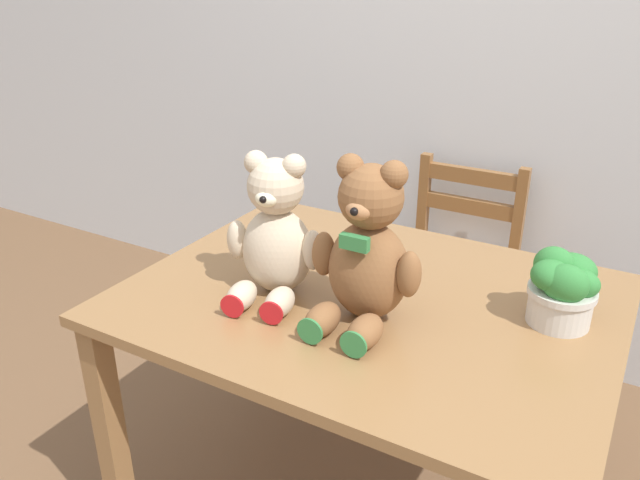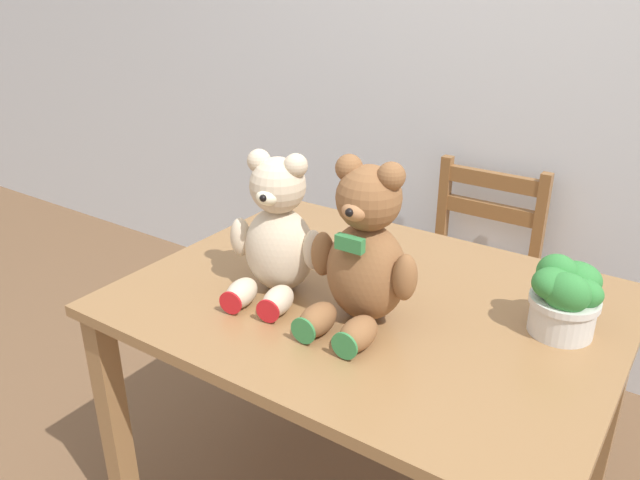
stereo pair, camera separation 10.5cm
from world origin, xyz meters
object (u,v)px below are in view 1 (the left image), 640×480
object	(u,v)px
wooden_chair_behind	(453,272)
teddy_bear_left	(275,236)
potted_plant	(563,287)
teddy_bear_right	(366,253)

from	to	relation	value
wooden_chair_behind	teddy_bear_left	size ratio (longest dim) A/B	2.27
potted_plant	teddy_bear_right	bearing A→B (deg)	-152.99
teddy_bear_left	potted_plant	xyz separation A→B (m)	(0.66, 0.21, -0.06)
teddy_bear_left	teddy_bear_right	world-z (taller)	teddy_bear_right
wooden_chair_behind	teddy_bear_right	distance (m)	1.09
teddy_bear_left	teddy_bear_right	xyz separation A→B (m)	(0.25, -0.00, 0.01)
teddy_bear_right	potted_plant	bearing A→B (deg)	-153.39
teddy_bear_left	teddy_bear_right	size ratio (longest dim) A/B	0.93
teddy_bear_right	potted_plant	xyz separation A→B (m)	(0.41, 0.21, -0.08)
teddy_bear_left	wooden_chair_behind	bearing A→B (deg)	-111.81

